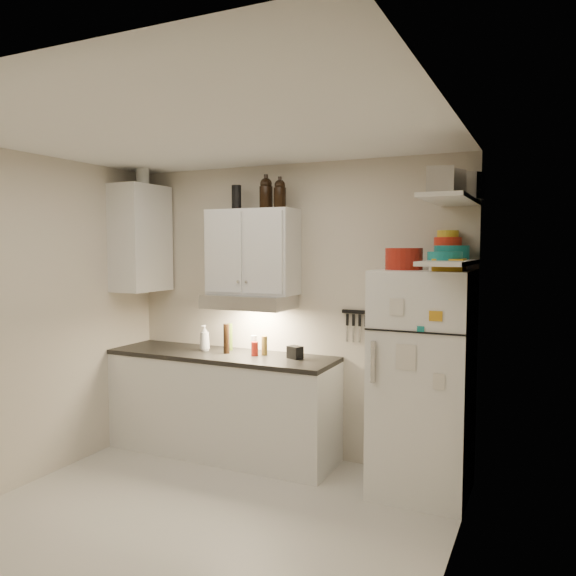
% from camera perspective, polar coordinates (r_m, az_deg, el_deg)
% --- Properties ---
extents(floor, '(3.20, 3.00, 0.02)m').
position_cam_1_polar(floor, '(4.15, -9.17, -22.82)').
color(floor, beige).
rests_on(floor, ground).
extents(ceiling, '(3.20, 3.00, 0.02)m').
position_cam_1_polar(ceiling, '(3.77, -9.65, 15.47)').
color(ceiling, white).
rests_on(ceiling, ground).
extents(back_wall, '(3.20, 0.02, 2.60)m').
position_cam_1_polar(back_wall, '(5.04, 0.37, -2.28)').
color(back_wall, beige).
rests_on(back_wall, ground).
extents(left_wall, '(0.02, 3.00, 2.60)m').
position_cam_1_polar(left_wall, '(4.83, -25.37, -2.98)').
color(left_wall, beige).
rests_on(left_wall, ground).
extents(right_wall, '(0.02, 3.00, 2.60)m').
position_cam_1_polar(right_wall, '(3.13, 15.83, -6.44)').
color(right_wall, beige).
rests_on(right_wall, ground).
extents(base_cabinet, '(2.10, 0.60, 0.88)m').
position_cam_1_polar(base_cabinet, '(5.20, -6.73, -11.79)').
color(base_cabinet, white).
rests_on(base_cabinet, floor).
extents(countertop, '(2.10, 0.62, 0.04)m').
position_cam_1_polar(countertop, '(5.09, -6.78, -6.80)').
color(countertop, black).
rests_on(countertop, base_cabinet).
extents(upper_cabinet, '(0.80, 0.33, 0.75)m').
position_cam_1_polar(upper_cabinet, '(4.99, -3.60, 3.68)').
color(upper_cabinet, white).
rests_on(upper_cabinet, back_wall).
extents(side_cabinet, '(0.33, 0.55, 1.00)m').
position_cam_1_polar(side_cabinet, '(5.52, -14.72, 4.90)').
color(side_cabinet, white).
rests_on(side_cabinet, left_wall).
extents(range_hood, '(0.76, 0.46, 0.12)m').
position_cam_1_polar(range_hood, '(4.96, -3.94, -1.36)').
color(range_hood, silver).
rests_on(range_hood, back_wall).
extents(fridge, '(0.70, 0.68, 1.70)m').
position_cam_1_polar(fridge, '(4.40, 13.51, -9.30)').
color(fridge, white).
rests_on(fridge, floor).
extents(shelf_hi, '(0.30, 0.95, 0.03)m').
position_cam_1_polar(shelf_hi, '(4.13, 16.20, 8.62)').
color(shelf_hi, white).
rests_on(shelf_hi, right_wall).
extents(shelf_lo, '(0.30, 0.95, 0.03)m').
position_cam_1_polar(shelf_lo, '(4.12, 16.08, 2.51)').
color(shelf_lo, white).
rests_on(shelf_lo, right_wall).
extents(knife_strip, '(0.42, 0.02, 0.03)m').
position_cam_1_polar(knife_strip, '(4.77, 7.91, -2.46)').
color(knife_strip, black).
rests_on(knife_strip, back_wall).
extents(dutch_oven, '(0.35, 0.35, 0.16)m').
position_cam_1_polar(dutch_oven, '(4.28, 11.69, 2.92)').
color(dutch_oven, maroon).
rests_on(dutch_oven, fridge).
extents(book_stack, '(0.21, 0.26, 0.09)m').
position_cam_1_polar(book_stack, '(4.14, 16.07, 2.29)').
color(book_stack, gold).
rests_on(book_stack, fridge).
extents(spice_jar, '(0.07, 0.07, 0.10)m').
position_cam_1_polar(spice_jar, '(4.19, 14.52, 2.45)').
color(spice_jar, silver).
rests_on(spice_jar, fridge).
extents(stock_pot, '(0.31, 0.31, 0.19)m').
position_cam_1_polar(stock_pot, '(4.41, 17.64, 9.76)').
color(stock_pot, silver).
rests_on(stock_pot, shelf_hi).
extents(tin_a, '(0.23, 0.22, 0.18)m').
position_cam_1_polar(tin_a, '(4.06, 15.98, 10.20)').
color(tin_a, '#AAAAAD').
rests_on(tin_a, shelf_hi).
extents(tin_b, '(0.20, 0.20, 0.17)m').
position_cam_1_polar(tin_b, '(3.85, 15.17, 10.50)').
color(tin_b, '#AAAAAD').
rests_on(tin_b, shelf_hi).
extents(bowl_teal, '(0.26, 0.26, 0.11)m').
position_cam_1_polar(bowl_teal, '(4.45, 16.28, 3.49)').
color(bowl_teal, '#17827F').
rests_on(bowl_teal, shelf_lo).
extents(bowl_orange, '(0.21, 0.21, 0.06)m').
position_cam_1_polar(bowl_orange, '(4.50, 15.93, 4.58)').
color(bowl_orange, red).
rests_on(bowl_orange, bowl_teal).
extents(bowl_yellow, '(0.16, 0.16, 0.05)m').
position_cam_1_polar(bowl_yellow, '(4.50, 15.94, 5.31)').
color(bowl_yellow, gold).
rests_on(bowl_yellow, bowl_orange).
extents(plates, '(0.28, 0.28, 0.06)m').
position_cam_1_polar(plates, '(4.13, 15.64, 3.15)').
color(plates, '#17827F').
rests_on(plates, shelf_lo).
extents(growler_a, '(0.13, 0.13, 0.27)m').
position_cam_1_polar(growler_a, '(4.93, -2.25, 9.63)').
color(growler_a, black).
rests_on(growler_a, upper_cabinet).
extents(growler_b, '(0.13, 0.13, 0.25)m').
position_cam_1_polar(growler_b, '(4.84, -0.83, 9.58)').
color(growler_b, black).
rests_on(growler_b, upper_cabinet).
extents(thermos_a, '(0.08, 0.08, 0.21)m').
position_cam_1_polar(thermos_a, '(5.04, -5.19, 9.15)').
color(thermos_a, black).
rests_on(thermos_a, upper_cabinet).
extents(thermos_b, '(0.09, 0.09, 0.22)m').
position_cam_1_polar(thermos_b, '(5.09, -5.32, 9.14)').
color(thermos_b, black).
rests_on(thermos_b, upper_cabinet).
extents(side_jar, '(0.15, 0.15, 0.16)m').
position_cam_1_polar(side_jar, '(5.52, -14.55, 10.95)').
color(side_jar, silver).
rests_on(side_jar, side_cabinet).
extents(soap_bottle, '(0.11, 0.11, 0.26)m').
position_cam_1_polar(soap_bottle, '(5.21, -8.47, -4.88)').
color(soap_bottle, white).
rests_on(soap_bottle, countertop).
extents(pepper_mill, '(0.07, 0.07, 0.17)m').
position_cam_1_polar(pepper_mill, '(4.95, -2.41, -5.87)').
color(pepper_mill, brown).
rests_on(pepper_mill, countertop).
extents(oil_bottle, '(0.06, 0.06, 0.25)m').
position_cam_1_polar(oil_bottle, '(5.20, -5.91, -4.95)').
color(oil_bottle, '#476118').
rests_on(oil_bottle, countertop).
extents(vinegar_bottle, '(0.06, 0.06, 0.27)m').
position_cam_1_polar(vinegar_bottle, '(5.05, -6.27, -5.14)').
color(vinegar_bottle, black).
rests_on(vinegar_bottle, countertop).
extents(clear_bottle, '(0.07, 0.07, 0.16)m').
position_cam_1_polar(clear_bottle, '(5.03, -3.48, -5.76)').
color(clear_bottle, silver).
rests_on(clear_bottle, countertop).
extents(red_jar, '(0.07, 0.07, 0.12)m').
position_cam_1_polar(red_jar, '(4.93, -3.41, -6.19)').
color(red_jar, maroon).
rests_on(red_jar, countertop).
extents(caddy, '(0.15, 0.13, 0.11)m').
position_cam_1_polar(caddy, '(4.80, 0.72, -6.55)').
color(caddy, black).
rests_on(caddy, countertop).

